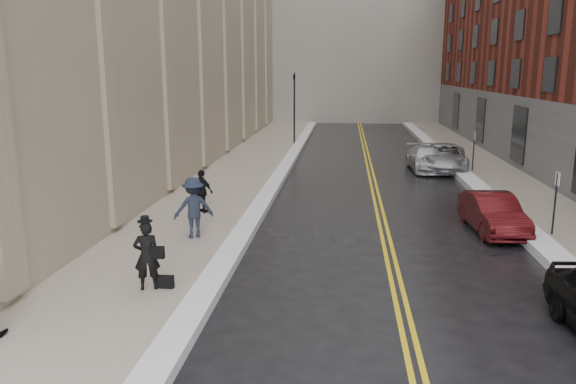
% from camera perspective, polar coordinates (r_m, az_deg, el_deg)
% --- Properties ---
extents(ground, '(160.00, 160.00, 0.00)m').
position_cam_1_polar(ground, '(11.82, -0.13, -15.01)').
color(ground, black).
rests_on(ground, ground).
extents(sidewalk_left, '(4.00, 64.00, 0.15)m').
position_cam_1_polar(sidewalk_left, '(27.55, -5.97, 1.06)').
color(sidewalk_left, gray).
rests_on(sidewalk_left, ground).
extents(sidewalk_right, '(3.00, 64.00, 0.15)m').
position_cam_1_polar(sidewalk_right, '(28.11, 22.07, 0.44)').
color(sidewalk_right, gray).
rests_on(sidewalk_right, ground).
extents(lane_stripe_a, '(0.12, 64.00, 0.01)m').
position_cam_1_polar(lane_stripe_a, '(27.02, 8.46, 0.62)').
color(lane_stripe_a, gold).
rests_on(lane_stripe_a, ground).
extents(lane_stripe_b, '(0.12, 64.00, 0.01)m').
position_cam_1_polar(lane_stripe_b, '(27.04, 8.97, 0.60)').
color(lane_stripe_b, gold).
rests_on(lane_stripe_b, ground).
extents(snow_ridge_left, '(0.70, 60.80, 0.26)m').
position_cam_1_polar(snow_ridge_left, '(27.17, -1.22, 1.09)').
color(snow_ridge_left, white).
rests_on(snow_ridge_left, ground).
extents(snow_ridge_right, '(0.85, 60.80, 0.30)m').
position_cam_1_polar(snow_ridge_right, '(27.63, 18.40, 0.68)').
color(snow_ridge_right, white).
rests_on(snow_ridge_right, ground).
extents(traffic_signal, '(0.18, 0.15, 5.20)m').
position_cam_1_polar(traffic_signal, '(40.68, 0.65, 9.03)').
color(traffic_signal, black).
rests_on(traffic_signal, ground).
extents(parking_sign_near, '(0.06, 0.35, 2.23)m').
position_cam_1_polar(parking_sign_near, '(20.07, 25.53, -0.59)').
color(parking_sign_near, black).
rests_on(parking_sign_near, ground).
extents(parking_sign_far, '(0.06, 0.35, 2.23)m').
position_cam_1_polar(parking_sign_far, '(31.46, 18.35, 4.27)').
color(parking_sign_far, black).
rests_on(parking_sign_far, ground).
extents(car_maroon, '(1.69, 4.08, 1.31)m').
position_cam_1_polar(car_maroon, '(20.29, 20.10, -2.04)').
color(car_maroon, '#420B0E').
rests_on(car_maroon, ground).
extents(car_silver_near, '(2.09, 4.59, 1.30)m').
position_cam_1_polar(car_silver_near, '(31.70, 13.92, 3.31)').
color(car_silver_near, '#B0B3B8').
rests_on(car_silver_near, ground).
extents(car_silver_far, '(3.04, 5.45, 1.44)m').
position_cam_1_polar(car_silver_far, '(31.99, 15.58, 3.42)').
color(car_silver_far, '#9DA1A5').
rests_on(car_silver_far, ground).
extents(pedestrian_main, '(0.73, 0.59, 1.72)m').
position_cam_1_polar(pedestrian_main, '(14.13, -14.16, -6.28)').
color(pedestrian_main, black).
rests_on(pedestrian_main, sidewalk_left).
extents(pedestrian_b, '(1.45, 1.18, 1.95)m').
position_cam_1_polar(pedestrian_b, '(18.13, -9.57, -1.57)').
color(pedestrian_b, '#1C2332').
rests_on(pedestrian_b, sidewalk_left).
extents(pedestrian_c, '(1.03, 0.75, 1.63)m').
position_cam_1_polar(pedestrian_c, '(21.26, -8.73, 0.06)').
color(pedestrian_c, black).
rests_on(pedestrian_c, sidewalk_left).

